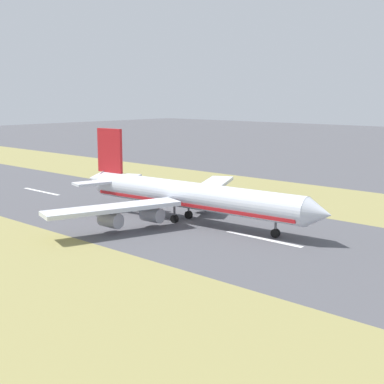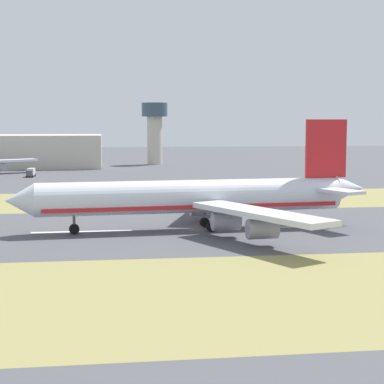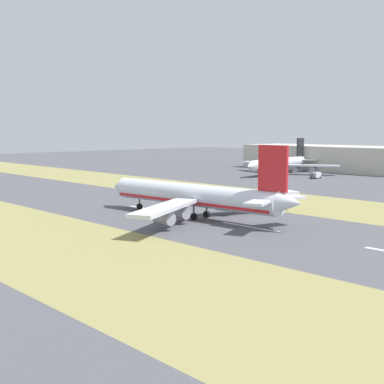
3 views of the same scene
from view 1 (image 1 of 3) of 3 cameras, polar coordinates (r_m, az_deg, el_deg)
name	(u,v)px [view 1 (image 1 of 3)]	position (r m, az deg, el deg)	size (l,w,h in m)	color
ground_plane	(188,223)	(120.75, -0.48, -3.29)	(800.00, 800.00, 0.00)	#4C4C51
grass_median_west	(293,195)	(156.15, 10.76, -0.36)	(40.00, 600.00, 0.01)	olive
grass_median_east	(2,270)	(93.95, -19.58, -7.88)	(40.00, 600.00, 0.01)	olive
centreline_dash_near	(41,191)	(165.99, -15.77, 0.06)	(1.20, 18.00, 0.01)	silver
centreline_dash_mid	(130,210)	(134.33, -6.60, -1.97)	(1.20, 18.00, 0.01)	silver
centreline_dash_far	(263,239)	(108.32, 7.59, -4.97)	(1.20, 18.00, 0.01)	silver
airplane_main_jet	(185,195)	(120.89, -0.72, -0.36)	(63.93, 67.22, 20.20)	silver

